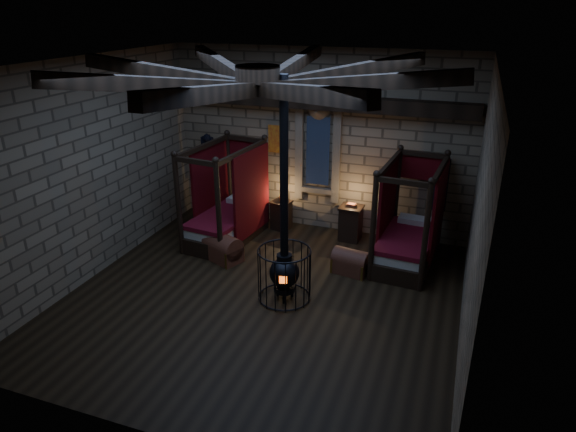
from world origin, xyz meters
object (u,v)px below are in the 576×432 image
(bed_right, at_px, (408,239))
(stove, at_px, (284,269))
(bed_left, at_px, (228,217))
(trunk_left, at_px, (223,248))
(trunk_right, at_px, (351,262))

(bed_right, distance_m, stove, 2.95)
(bed_left, height_order, trunk_left, bed_left)
(stove, bearing_deg, trunk_left, 134.80)
(bed_right, bearing_deg, trunk_left, -157.46)
(trunk_right, relative_size, stove, 0.19)
(trunk_right, bearing_deg, trunk_left, -162.70)
(trunk_right, bearing_deg, bed_right, 50.37)
(stove, bearing_deg, trunk_right, 41.27)
(bed_right, xyz_separation_m, trunk_left, (-3.68, -1.21, -0.27))
(trunk_left, bearing_deg, trunk_right, 30.78)
(bed_left, xyz_separation_m, trunk_right, (3.04, -0.63, -0.31))
(stove, bearing_deg, bed_right, 34.37)
(bed_left, bearing_deg, bed_right, 9.42)
(trunk_left, bearing_deg, bed_right, 41.44)
(trunk_left, relative_size, stove, 0.23)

